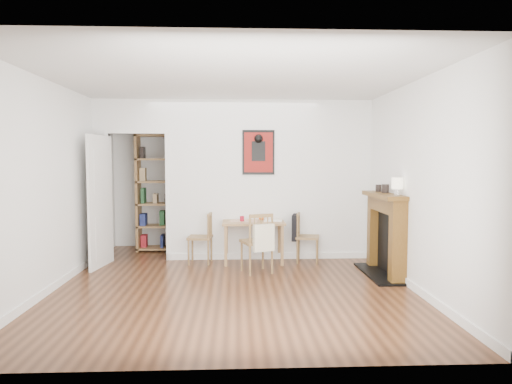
{
  "coord_description": "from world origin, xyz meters",
  "views": [
    {
      "loc": [
        0.04,
        -6.05,
        1.62
      ],
      "look_at": [
        0.33,
        0.6,
        1.16
      ],
      "focal_mm": 32.0,
      "sensor_mm": 36.0,
      "label": 1
    }
  ],
  "objects_px": {
    "chair_front": "(257,242)",
    "fireplace": "(386,232)",
    "chair_right": "(307,237)",
    "chair_left": "(200,238)",
    "mantel_lamp": "(397,184)",
    "notebook": "(273,221)",
    "dining_table": "(253,226)",
    "ceramic_jar_a": "(385,189)",
    "bookshelf": "(162,193)",
    "ceramic_jar_b": "(378,188)",
    "orange_fruit": "(261,218)",
    "red_glass": "(242,219)"
  },
  "relations": [
    {
      "from": "chair_left",
      "to": "mantel_lamp",
      "type": "bearing_deg",
      "value": -25.04
    },
    {
      "from": "fireplace",
      "to": "orange_fruit",
      "type": "xyz_separation_m",
      "value": [
        -1.72,
        0.95,
        0.09
      ]
    },
    {
      "from": "dining_table",
      "to": "orange_fruit",
      "type": "xyz_separation_m",
      "value": [
        0.13,
        0.1,
        0.12
      ]
    },
    {
      "from": "chair_front",
      "to": "bookshelf",
      "type": "height_order",
      "value": "bookshelf"
    },
    {
      "from": "chair_right",
      "to": "fireplace",
      "type": "xyz_separation_m",
      "value": [
        1.0,
        -0.85,
        0.21
      ]
    },
    {
      "from": "dining_table",
      "to": "chair_front",
      "type": "xyz_separation_m",
      "value": [
        0.03,
        -0.65,
        -0.14
      ]
    },
    {
      "from": "dining_table",
      "to": "bookshelf",
      "type": "xyz_separation_m",
      "value": [
        -1.6,
        1.06,
        0.46
      ]
    },
    {
      "from": "bookshelf",
      "to": "red_glass",
      "type": "bearing_deg",
      "value": -37.72
    },
    {
      "from": "chair_right",
      "to": "chair_left",
      "type": "bearing_deg",
      "value": -179.85
    },
    {
      "from": "fireplace",
      "to": "ceramic_jar_b",
      "type": "xyz_separation_m",
      "value": [
        -0.02,
        0.32,
        0.6
      ]
    },
    {
      "from": "bookshelf",
      "to": "ceramic_jar_a",
      "type": "relative_size",
      "value": 17.03
    },
    {
      "from": "fireplace",
      "to": "chair_right",
      "type": "bearing_deg",
      "value": 139.53
    },
    {
      "from": "dining_table",
      "to": "mantel_lamp",
      "type": "relative_size",
      "value": 4.08
    },
    {
      "from": "dining_table",
      "to": "chair_front",
      "type": "height_order",
      "value": "chair_front"
    },
    {
      "from": "mantel_lamp",
      "to": "fireplace",
      "type": "bearing_deg",
      "value": 89.65
    },
    {
      "from": "bookshelf",
      "to": "fireplace",
      "type": "relative_size",
      "value": 1.68
    },
    {
      "from": "bookshelf",
      "to": "chair_right",
      "type": "bearing_deg",
      "value": -23.31
    },
    {
      "from": "red_glass",
      "to": "ceramic_jar_b",
      "type": "height_order",
      "value": "ceramic_jar_b"
    },
    {
      "from": "orange_fruit",
      "to": "notebook",
      "type": "height_order",
      "value": "orange_fruit"
    },
    {
      "from": "dining_table",
      "to": "notebook",
      "type": "relative_size",
      "value": 3.47
    },
    {
      "from": "fireplace",
      "to": "red_glass",
      "type": "height_order",
      "value": "fireplace"
    },
    {
      "from": "notebook",
      "to": "ceramic_jar_b",
      "type": "height_order",
      "value": "ceramic_jar_b"
    },
    {
      "from": "fireplace",
      "to": "notebook",
      "type": "height_order",
      "value": "fireplace"
    },
    {
      "from": "chair_front",
      "to": "fireplace",
      "type": "distance_m",
      "value": 1.84
    },
    {
      "from": "notebook",
      "to": "ceramic_jar_a",
      "type": "relative_size",
      "value": 2.27
    },
    {
      "from": "chair_front",
      "to": "bookshelf",
      "type": "relative_size",
      "value": 0.42
    },
    {
      "from": "orange_fruit",
      "to": "chair_front",
      "type": "bearing_deg",
      "value": -97.94
    },
    {
      "from": "bookshelf",
      "to": "ceramic_jar_b",
      "type": "xyz_separation_m",
      "value": [
        3.43,
        -1.59,
        0.17
      ]
    },
    {
      "from": "chair_left",
      "to": "chair_front",
      "type": "xyz_separation_m",
      "value": [
        0.87,
        -0.65,
        0.05
      ]
    },
    {
      "from": "ceramic_jar_a",
      "to": "chair_left",
      "type": "bearing_deg",
      "value": 163.82
    },
    {
      "from": "orange_fruit",
      "to": "ceramic_jar_a",
      "type": "xyz_separation_m",
      "value": [
        1.71,
        -0.88,
        0.52
      ]
    },
    {
      "from": "chair_right",
      "to": "orange_fruit",
      "type": "distance_m",
      "value": 0.78
    },
    {
      "from": "mantel_lamp",
      "to": "ceramic_jar_a",
      "type": "height_order",
      "value": "mantel_lamp"
    },
    {
      "from": "notebook",
      "to": "red_glass",
      "type": "bearing_deg",
      "value": -175.28
    },
    {
      "from": "chair_front",
      "to": "fireplace",
      "type": "bearing_deg",
      "value": -6.29
    },
    {
      "from": "notebook",
      "to": "mantel_lamp",
      "type": "xyz_separation_m",
      "value": [
        1.53,
        -1.26,
        0.64
      ]
    },
    {
      "from": "red_glass",
      "to": "mantel_lamp",
      "type": "distance_m",
      "value": 2.44
    },
    {
      "from": "chair_left",
      "to": "fireplace",
      "type": "distance_m",
      "value": 2.83
    },
    {
      "from": "dining_table",
      "to": "ceramic_jar_a",
      "type": "relative_size",
      "value": 7.86
    },
    {
      "from": "ceramic_jar_a",
      "to": "fireplace",
      "type": "bearing_deg",
      "value": -87.15
    },
    {
      "from": "chair_left",
      "to": "red_glass",
      "type": "relative_size",
      "value": 9.16
    },
    {
      "from": "chair_right",
      "to": "chair_front",
      "type": "relative_size",
      "value": 0.9
    },
    {
      "from": "orange_fruit",
      "to": "bookshelf",
      "type": "bearing_deg",
      "value": 150.92
    },
    {
      "from": "dining_table",
      "to": "ceramic_jar_b",
      "type": "height_order",
      "value": "ceramic_jar_b"
    },
    {
      "from": "chair_front",
      "to": "mantel_lamp",
      "type": "xyz_separation_m",
      "value": [
        1.82,
        -0.61,
        0.86
      ]
    },
    {
      "from": "fireplace",
      "to": "ceramic_jar_b",
      "type": "height_order",
      "value": "ceramic_jar_b"
    },
    {
      "from": "chair_left",
      "to": "ceramic_jar_a",
      "type": "distance_m",
      "value": 2.92
    },
    {
      "from": "bookshelf",
      "to": "ceramic_jar_b",
      "type": "relative_size",
      "value": 19.82
    },
    {
      "from": "red_glass",
      "to": "chair_left",
      "type": "bearing_deg",
      "value": 176.59
    },
    {
      "from": "chair_right",
      "to": "ceramic_jar_b",
      "type": "xyz_separation_m",
      "value": [
        0.98,
        -0.53,
        0.81
      ]
    }
  ]
}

